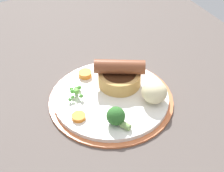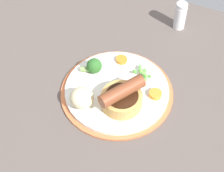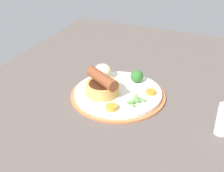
{
  "view_description": "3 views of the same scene",
  "coord_description": "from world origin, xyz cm",
  "px_view_note": "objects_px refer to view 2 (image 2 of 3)",
  "views": [
    {
      "loc": [
        -47.91,
        28.64,
        55.44
      ],
      "look_at": [
        3.31,
        0.7,
        5.65
      ],
      "focal_mm": 60.0,
      "sensor_mm": 36.0,
      "label": 1
    },
    {
      "loc": [
        22.88,
        -46.94,
        69.68
      ],
      "look_at": [
        1.11,
        0.75,
        6.11
      ],
      "focal_mm": 60.0,
      "sensor_mm": 36.0,
      "label": 2
    },
    {
      "loc": [
        68.58,
        28.62,
        47.22
      ],
      "look_at": [
        1.98,
        -0.05,
        5.72
      ],
      "focal_mm": 50.0,
      "sensor_mm": 36.0,
      "label": 3
    }
  ],
  "objects_px": {
    "pea_pile": "(142,72)",
    "potato_chunk_0": "(82,98)",
    "salt_shaker": "(180,16)",
    "carrot_slice_0": "(122,60)",
    "broccoli_floret_near": "(94,66)",
    "carrot_slice_2": "(155,94)",
    "sausage_pudding": "(122,97)",
    "dinner_plate": "(117,91)"
  },
  "relations": [
    {
      "from": "pea_pile",
      "to": "carrot_slice_2",
      "type": "relative_size",
      "value": 1.54
    },
    {
      "from": "dinner_plate",
      "to": "sausage_pudding",
      "type": "relative_size",
      "value": 2.45
    },
    {
      "from": "sausage_pudding",
      "to": "potato_chunk_0",
      "type": "xyz_separation_m",
      "value": [
        -0.08,
        -0.04,
        -0.0
      ]
    },
    {
      "from": "potato_chunk_0",
      "to": "carrot_slice_0",
      "type": "height_order",
      "value": "potato_chunk_0"
    },
    {
      "from": "sausage_pudding",
      "to": "carrot_slice_2",
      "type": "distance_m",
      "value": 0.08
    },
    {
      "from": "carrot_slice_2",
      "to": "salt_shaker",
      "type": "bearing_deg",
      "value": 96.21
    },
    {
      "from": "dinner_plate",
      "to": "carrot_slice_0",
      "type": "relative_size",
      "value": 9.39
    },
    {
      "from": "pea_pile",
      "to": "potato_chunk_0",
      "type": "relative_size",
      "value": 0.86
    },
    {
      "from": "potato_chunk_0",
      "to": "carrot_slice_2",
      "type": "distance_m",
      "value": 0.16
    },
    {
      "from": "pea_pile",
      "to": "salt_shaker",
      "type": "relative_size",
      "value": 0.58
    },
    {
      "from": "potato_chunk_0",
      "to": "carrot_slice_0",
      "type": "bearing_deg",
      "value": 80.42
    },
    {
      "from": "broccoli_floret_near",
      "to": "pea_pile",
      "type": "bearing_deg",
      "value": -6.21
    },
    {
      "from": "salt_shaker",
      "to": "dinner_plate",
      "type": "bearing_deg",
      "value": -101.81
    },
    {
      "from": "sausage_pudding",
      "to": "carrot_slice_0",
      "type": "xyz_separation_m",
      "value": [
        -0.05,
        0.12,
        -0.02
      ]
    },
    {
      "from": "pea_pile",
      "to": "salt_shaker",
      "type": "bearing_deg",
      "value": 84.46
    },
    {
      "from": "pea_pile",
      "to": "carrot_slice_0",
      "type": "distance_m",
      "value": 0.07
    },
    {
      "from": "pea_pile",
      "to": "sausage_pudding",
      "type": "bearing_deg",
      "value": -96.11
    },
    {
      "from": "sausage_pudding",
      "to": "carrot_slice_2",
      "type": "bearing_deg",
      "value": -17.55
    },
    {
      "from": "pea_pile",
      "to": "potato_chunk_0",
      "type": "height_order",
      "value": "potato_chunk_0"
    },
    {
      "from": "dinner_plate",
      "to": "carrot_slice_0",
      "type": "bearing_deg",
      "value": 106.74
    },
    {
      "from": "dinner_plate",
      "to": "carrot_slice_2",
      "type": "relative_size",
      "value": 8.92
    },
    {
      "from": "pea_pile",
      "to": "carrot_slice_0",
      "type": "relative_size",
      "value": 1.63
    },
    {
      "from": "carrot_slice_2",
      "to": "salt_shaker",
      "type": "xyz_separation_m",
      "value": [
        -0.03,
        0.26,
        0.02
      ]
    },
    {
      "from": "carrot_slice_0",
      "to": "salt_shaker",
      "type": "relative_size",
      "value": 0.36
    },
    {
      "from": "pea_pile",
      "to": "carrot_slice_2",
      "type": "xyz_separation_m",
      "value": [
        0.05,
        -0.04,
        -0.01
      ]
    },
    {
      "from": "potato_chunk_0",
      "to": "dinner_plate",
      "type": "bearing_deg",
      "value": 53.49
    },
    {
      "from": "dinner_plate",
      "to": "broccoli_floret_near",
      "type": "height_order",
      "value": "broccoli_floret_near"
    },
    {
      "from": "carrot_slice_0",
      "to": "carrot_slice_2",
      "type": "relative_size",
      "value": 0.95
    },
    {
      "from": "salt_shaker",
      "to": "potato_chunk_0",
      "type": "bearing_deg",
      "value": -107.56
    },
    {
      "from": "dinner_plate",
      "to": "salt_shaker",
      "type": "xyz_separation_m",
      "value": [
        0.06,
        0.27,
        0.03
      ]
    },
    {
      "from": "carrot_slice_0",
      "to": "carrot_slice_2",
      "type": "height_order",
      "value": "carrot_slice_2"
    },
    {
      "from": "broccoli_floret_near",
      "to": "carrot_slice_0",
      "type": "xyz_separation_m",
      "value": [
        0.05,
        0.06,
        -0.01
      ]
    },
    {
      "from": "broccoli_floret_near",
      "to": "salt_shaker",
      "type": "height_order",
      "value": "salt_shaker"
    },
    {
      "from": "carrot_slice_0",
      "to": "salt_shaker",
      "type": "height_order",
      "value": "salt_shaker"
    },
    {
      "from": "pea_pile",
      "to": "broccoli_floret_near",
      "type": "height_order",
      "value": "broccoli_floret_near"
    },
    {
      "from": "pea_pile",
      "to": "broccoli_floret_near",
      "type": "relative_size",
      "value": 0.89
    },
    {
      "from": "dinner_plate",
      "to": "carrot_slice_2",
      "type": "xyz_separation_m",
      "value": [
        0.08,
        0.02,
        0.01
      ]
    },
    {
      "from": "potato_chunk_0",
      "to": "sausage_pudding",
      "type": "bearing_deg",
      "value": 24.33
    },
    {
      "from": "carrot_slice_0",
      "to": "pea_pile",
      "type": "bearing_deg",
      "value": -19.76
    },
    {
      "from": "dinner_plate",
      "to": "sausage_pudding",
      "type": "bearing_deg",
      "value": -52.27
    },
    {
      "from": "carrot_slice_0",
      "to": "salt_shaker",
      "type": "bearing_deg",
      "value": 66.43
    },
    {
      "from": "potato_chunk_0",
      "to": "salt_shaker",
      "type": "height_order",
      "value": "salt_shaker"
    }
  ]
}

